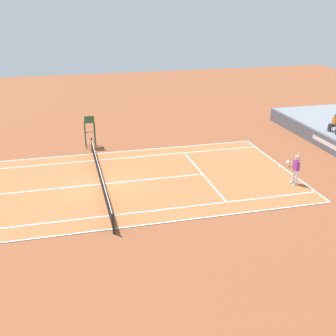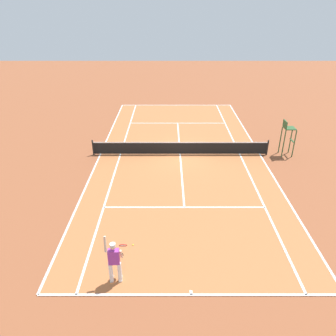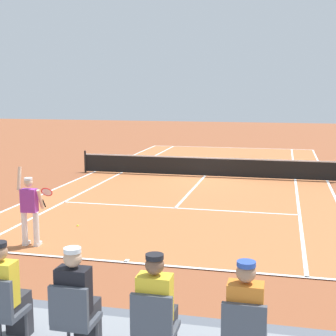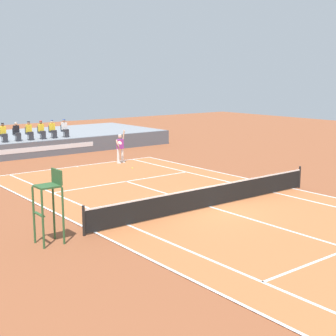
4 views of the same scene
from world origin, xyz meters
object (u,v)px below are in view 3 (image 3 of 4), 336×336
object	(u,v)px
spectator_seated_3	(5,295)
spectator_seated_2	(77,302)
tennis_player	(30,209)
tennis_ball	(78,226)
spectator_seated_1	(157,311)
spectator_seated_0	(245,320)

from	to	relation	value
spectator_seated_3	spectator_seated_2	bearing A→B (deg)	180.00
tennis_player	tennis_ball	world-z (taller)	tennis_player
spectator_seated_1	tennis_player	size ratio (longest dim) A/B	0.61
spectator_seated_1	tennis_player	bearing A→B (deg)	-51.96
spectator_seated_1	tennis_ball	xyz separation A→B (m)	(4.59, -8.39, -1.66)
spectator_seated_0	tennis_player	world-z (taller)	spectator_seated_0
spectator_seated_0	spectator_seated_2	bearing A→B (deg)	0.00
spectator_seated_3	spectator_seated_1	bearing A→B (deg)	180.00
tennis_ball	spectator_seated_3	bearing A→B (deg)	108.47
spectator_seated_1	spectator_seated_3	bearing A→B (deg)	0.00
tennis_player	tennis_ball	xyz separation A→B (m)	(-0.43, -1.97, -0.96)
spectator_seated_2	spectator_seated_3	distance (m)	0.88
spectator_seated_0	spectator_seated_3	bearing A→B (deg)	0.00
spectator_seated_0	tennis_player	distance (m)	8.78
spectator_seated_0	spectator_seated_1	size ratio (longest dim) A/B	1.00
spectator_seated_0	spectator_seated_2	distance (m)	1.84
spectator_seated_2	tennis_ball	xyz separation A→B (m)	(3.69, -8.39, -1.66)
spectator_seated_2	tennis_ball	bearing A→B (deg)	-66.28
spectator_seated_0	tennis_player	xyz separation A→B (m)	(5.95, -6.42, -0.70)
spectator_seated_2	spectator_seated_3	bearing A→B (deg)	0.00
spectator_seated_0	spectator_seated_3	world-z (taller)	same
spectator_seated_2	tennis_ball	size ratio (longest dim) A/B	18.60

